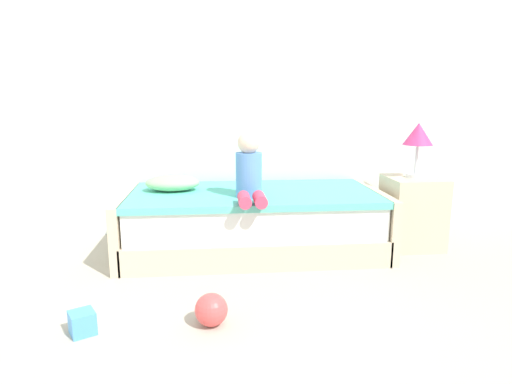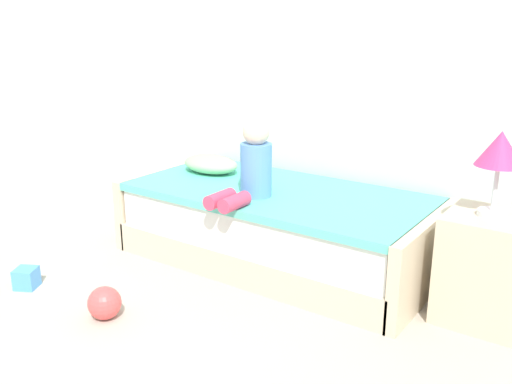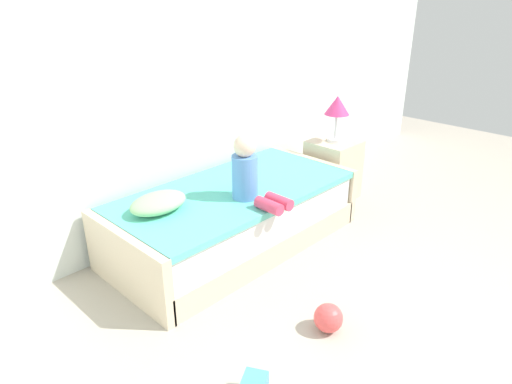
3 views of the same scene
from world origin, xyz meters
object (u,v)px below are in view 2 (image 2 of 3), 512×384
Objects in this scene: table_lamp at (500,153)px; toy_block at (26,278)px; nightstand at (485,268)px; child_figure at (252,166)px; pillow at (211,164)px; bed at (277,226)px; toy_ball at (105,303)px.

table_lamp reaches higher than toy_block.
table_lamp is 2.81m from toy_block.
child_figure is (-1.40, -0.20, 0.40)m from nightstand.
nightstand reaches higher than toy_block.
table_lamp reaches higher than pillow.
nightstand is (1.35, -0.03, 0.05)m from bed.
table_lamp reaches higher than child_figure.
toy_block is (-1.03, -1.24, -0.18)m from bed.
pillow reaches higher than toy_ball.
bed is 0.51m from child_figure.
child_figure is 4.06× the size of toy_block.
child_figure is at bearing 73.52° from toy_ball.
bed is 1.52m from table_lamp.
toy_block is (-2.38, -1.21, -0.24)m from nightstand.
table_lamp is at bearing 27.03° from toy_block.
pillow is (-0.65, 0.10, 0.32)m from bed.
bed is at bearing 178.93° from nightstand.
child_figure is at bearing -28.48° from pillow.
nightstand reaches higher than bed.
bed is 11.41× the size of toy_ball.
toy_block is (-0.98, -1.01, -0.64)m from child_figure.
bed is at bearing 178.93° from table_lamp.
child_figure is 1.55m from toy_block.
bed is 4.80× the size of pillow.
toy_ball reaches higher than toy_block.
table_lamp is at bearing 0.00° from nightstand.
toy_ball is at bearing -106.48° from child_figure.
pillow reaches higher than bed.
toy_ball is (-0.29, -0.98, -0.61)m from child_figure.
pillow is at bearing 151.52° from child_figure.
bed is at bearing 74.34° from toy_ball.
child_figure reaches higher than pillow.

